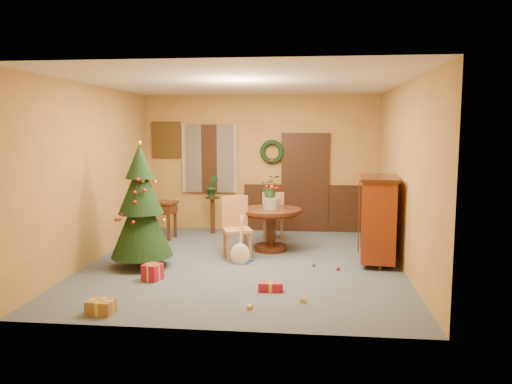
# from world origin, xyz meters

# --- Properties ---
(room_envelope) EXTENTS (5.50, 5.50, 5.50)m
(room_envelope) POSITION_xyz_m (0.21, 2.70, 1.12)
(room_envelope) COLOR #374750
(room_envelope) RESTS_ON ground
(dining_table) EXTENTS (1.11, 1.11, 0.76)m
(dining_table) POSITION_xyz_m (0.36, 0.92, 0.53)
(dining_table) COLOR black
(dining_table) RESTS_ON floor
(urn) EXTENTS (0.28, 0.28, 0.20)m
(urn) POSITION_xyz_m (0.36, 0.92, 0.86)
(urn) COLOR slate
(urn) RESTS_ON dining_table
(centerpiece_plant) EXTENTS (0.37, 0.32, 0.41)m
(centerpiece_plant) POSITION_xyz_m (0.36, 0.92, 1.17)
(centerpiece_plant) COLOR #1E4C23
(centerpiece_plant) RESTS_ON urn
(chair_near) EXTENTS (0.58, 0.58, 1.04)m
(chair_near) POSITION_xyz_m (-0.19, 0.38, 0.56)
(chair_near) COLOR #99673D
(chair_near) RESTS_ON floor
(chair_far) EXTENTS (0.44, 0.44, 0.97)m
(chair_far) POSITION_xyz_m (0.34, 1.78, 0.52)
(chair_far) COLOR #99673D
(chair_far) RESTS_ON floor
(guitar) EXTENTS (0.47, 0.57, 0.74)m
(guitar) POSITION_xyz_m (-0.06, -0.05, 0.38)
(guitar) COLOR beige
(guitar) RESTS_ON floor
(plant_stand) EXTENTS (0.30, 0.30, 0.76)m
(plant_stand) POSITION_xyz_m (-0.97, 2.29, 0.48)
(plant_stand) COLOR black
(plant_stand) RESTS_ON floor
(stand_plant) EXTENTS (0.30, 0.26, 0.46)m
(stand_plant) POSITION_xyz_m (-0.97, 2.29, 0.99)
(stand_plant) COLOR #19471E
(stand_plant) RESTS_ON plant_stand
(christmas_tree) EXTENTS (0.97, 0.97, 2.00)m
(christmas_tree) POSITION_xyz_m (-1.59, -0.36, 0.95)
(christmas_tree) COLOR #382111
(christmas_tree) RESTS_ON floor
(writing_desk) EXTENTS (0.91, 0.56, 0.75)m
(writing_desk) POSITION_xyz_m (-2.02, 1.72, 0.57)
(writing_desk) COLOR black
(writing_desk) RESTS_ON floor
(sideboard) EXTENTS (0.68, 1.16, 1.42)m
(sideboard) POSITION_xyz_m (2.15, 0.27, 0.76)
(sideboard) COLOR #5C1B0A
(sideboard) RESTS_ON floor
(gift_a) EXTENTS (0.33, 0.25, 0.17)m
(gift_a) POSITION_xyz_m (-1.41, -2.40, 0.08)
(gift_a) COLOR brown
(gift_a) RESTS_ON floor
(gift_b) EXTENTS (0.30, 0.30, 0.24)m
(gift_b) POSITION_xyz_m (-1.21, -1.05, 0.12)
(gift_b) COLOR #AA162C
(gift_b) RESTS_ON floor
(gift_c) EXTENTS (0.31, 0.34, 0.15)m
(gift_c) POSITION_xyz_m (-1.47, -0.27, 0.07)
(gift_c) COLOR brown
(gift_c) RESTS_ON floor
(gift_d) EXTENTS (0.34, 0.15, 0.12)m
(gift_d) POSITION_xyz_m (0.53, -1.36, 0.06)
(gift_d) COLOR #AA162C
(gift_d) RESTS_ON floor
(toy_a) EXTENTS (0.09, 0.08, 0.05)m
(toy_a) POSITION_xyz_m (0.09, 0.10, 0.03)
(toy_a) COLOR #2A4DB6
(toy_a) RESTS_ON floor
(toy_b) EXTENTS (0.06, 0.06, 0.06)m
(toy_b) POSITION_xyz_m (1.12, -0.08, 0.03)
(toy_b) COLOR #248734
(toy_b) RESTS_ON floor
(toy_c) EXTENTS (0.07, 0.09, 0.05)m
(toy_c) POSITION_xyz_m (0.33, -2.07, 0.03)
(toy_c) COLOR gold
(toy_c) RESTS_ON floor
(toy_d) EXTENTS (0.06, 0.06, 0.06)m
(toy_d) POSITION_xyz_m (1.50, -0.26, 0.03)
(toy_d) COLOR red
(toy_d) RESTS_ON floor
(toy_e) EXTENTS (0.08, 0.06, 0.05)m
(toy_e) POSITION_xyz_m (0.98, -1.76, 0.03)
(toy_e) COLOR yellow
(toy_e) RESTS_ON floor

